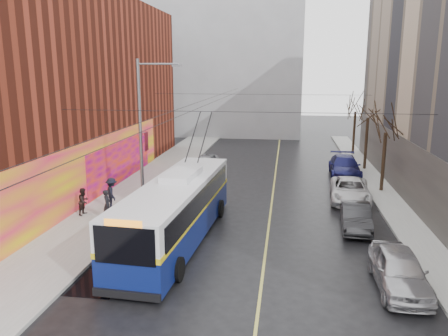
% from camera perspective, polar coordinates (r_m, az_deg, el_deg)
% --- Properties ---
extents(ground, '(140.00, 140.00, 0.00)m').
position_cam_1_polar(ground, '(17.11, -0.58, -16.51)').
color(ground, black).
rests_on(ground, ground).
extents(sidewalk_left, '(4.00, 60.00, 0.15)m').
position_cam_1_polar(sidewalk_left, '(29.84, -12.35, -3.75)').
color(sidewalk_left, gray).
rests_on(sidewalk_left, ground).
extents(sidewalk_right, '(2.00, 60.00, 0.15)m').
position_cam_1_polar(sidewalk_right, '(28.80, 21.37, -4.94)').
color(sidewalk_right, gray).
rests_on(sidewalk_right, ground).
extents(lane_line, '(0.12, 50.00, 0.01)m').
position_cam_1_polar(lane_line, '(29.96, 6.37, -3.61)').
color(lane_line, '#BFB74C').
rests_on(lane_line, ground).
extents(building_left, '(12.11, 36.00, 14.00)m').
position_cam_1_polar(building_left, '(34.11, -24.56, 9.24)').
color(building_left, '#5E1F12').
rests_on(building_left, ground).
extents(building_far, '(20.50, 12.10, 18.00)m').
position_cam_1_polar(building_far, '(60.34, 0.31, 13.25)').
color(building_far, gray).
rests_on(building_far, ground).
extents(streetlight_pole, '(2.65, 0.60, 9.00)m').
position_cam_1_polar(streetlight_pole, '(26.40, -10.55, 4.82)').
color(streetlight_pole, slate).
rests_on(streetlight_pole, ground).
extents(catenary_wires, '(18.00, 60.00, 0.22)m').
position_cam_1_polar(catenary_wires, '(30.01, -1.10, 8.62)').
color(catenary_wires, black).
extents(tree_near, '(3.20, 3.20, 6.40)m').
position_cam_1_polar(tree_near, '(31.67, 20.48, 5.74)').
color(tree_near, black).
rests_on(tree_near, ground).
extents(tree_mid, '(3.20, 3.20, 6.68)m').
position_cam_1_polar(tree_mid, '(38.48, 18.36, 7.38)').
color(tree_mid, black).
rests_on(tree_mid, ground).
extents(tree_far, '(3.20, 3.20, 6.57)m').
position_cam_1_polar(tree_far, '(45.38, 16.85, 8.04)').
color(tree_far, black).
rests_on(tree_far, ground).
extents(puddle, '(2.53, 3.06, 0.01)m').
position_cam_1_polar(puddle, '(19.17, -16.57, -13.67)').
color(puddle, black).
rests_on(puddle, ground).
extents(pigeons_flying, '(3.17, 3.56, 1.86)m').
position_cam_1_polar(pigeons_flying, '(26.05, -2.15, 9.90)').
color(pigeons_flying, slate).
extents(trolleybus, '(3.45, 12.59, 5.91)m').
position_cam_1_polar(trolleybus, '(21.68, -6.22, -5.43)').
color(trolleybus, '#0B1652').
rests_on(trolleybus, ground).
extents(parked_car_a, '(1.84, 4.55, 1.55)m').
position_cam_1_polar(parked_car_a, '(18.64, 21.89, -12.25)').
color(parked_car_a, '#B5B4B9').
rests_on(parked_car_a, ground).
extents(parked_car_b, '(1.74, 4.28, 1.38)m').
position_cam_1_polar(parked_car_b, '(24.51, 16.83, -6.11)').
color(parked_car_b, '#28282A').
rests_on(parked_car_b, ground).
extents(parked_car_c, '(2.84, 5.47, 1.47)m').
position_cam_1_polar(parked_car_c, '(29.52, 16.13, -2.81)').
color(parked_car_c, silver).
rests_on(parked_car_c, ground).
extents(parked_car_d, '(2.49, 5.76, 1.65)m').
position_cam_1_polar(parked_car_d, '(36.21, 15.48, 0.18)').
color(parked_car_d, '#181954').
rests_on(parked_car_d, ground).
extents(following_car, '(2.12, 4.31, 1.42)m').
position_cam_1_polar(following_car, '(36.93, -2.49, 0.68)').
color(following_car, '#9D9EA2').
rests_on(following_car, ground).
extents(pedestrian_a, '(0.51, 0.69, 1.72)m').
position_cam_1_polar(pedestrian_a, '(25.28, -15.01, -4.66)').
color(pedestrian_a, black).
rests_on(pedestrian_a, sidewalk_left).
extents(pedestrian_b, '(0.71, 0.85, 1.58)m').
position_cam_1_polar(pedestrian_b, '(26.57, -17.84, -4.17)').
color(pedestrian_b, black).
rests_on(pedestrian_b, sidewalk_left).
extents(pedestrian_c, '(1.24, 1.39, 1.86)m').
position_cam_1_polar(pedestrian_c, '(27.33, -14.45, -3.17)').
color(pedestrian_c, black).
rests_on(pedestrian_c, sidewalk_left).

